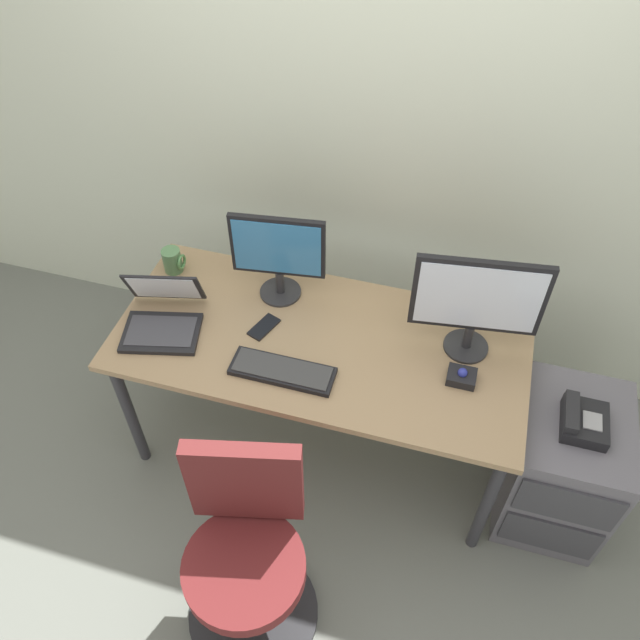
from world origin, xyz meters
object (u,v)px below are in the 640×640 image
(desk_phone, at_px, (583,421))
(monitor_main, at_px, (477,301))
(office_chair, at_px, (247,557))
(coffee_mug, at_px, (173,261))
(laptop, at_px, (163,316))
(monitor_side, at_px, (278,253))
(cell_phone, at_px, (264,328))
(file_cabinet, at_px, (560,465))
(trackball_mouse, at_px, (462,376))
(keyboard, at_px, (282,371))

(desk_phone, height_order, monitor_main, monitor_main)
(office_chair, xyz_separation_m, coffee_mug, (-0.70, 1.03, 0.38))
(desk_phone, relative_size, office_chair, 0.21)
(desk_phone, relative_size, laptop, 0.53)
(monitor_main, bearing_deg, desk_phone, -20.61)
(monitor_side, xyz_separation_m, laptop, (-0.41, -0.31, -0.18))
(monitor_side, height_order, cell_phone, monitor_side)
(office_chair, distance_m, monitor_side, 1.18)
(desk_phone, relative_size, coffee_mug, 1.77)
(file_cabinet, height_order, coffee_mug, coffee_mug)
(desk_phone, height_order, cell_phone, cell_phone)
(laptop, relative_size, trackball_mouse, 3.42)
(file_cabinet, relative_size, keyboard, 1.55)
(desk_phone, height_order, coffee_mug, coffee_mug)
(office_chair, distance_m, laptop, 1.01)
(monitor_side, height_order, laptop, monitor_side)
(file_cabinet, relative_size, monitor_main, 1.29)
(file_cabinet, distance_m, cell_phone, 1.37)
(monitor_side, bearing_deg, office_chair, -79.12)
(cell_phone, bearing_deg, file_cabinet, 18.78)
(monitor_side, height_order, coffee_mug, monitor_side)
(office_chair, relative_size, monitor_main, 1.89)
(laptop, height_order, trackball_mouse, laptop)
(monitor_side, distance_m, coffee_mug, 0.54)
(keyboard, height_order, trackball_mouse, trackball_mouse)
(keyboard, relative_size, cell_phone, 2.89)
(trackball_mouse, relative_size, coffee_mug, 0.97)
(file_cabinet, bearing_deg, trackball_mouse, -179.34)
(file_cabinet, relative_size, cell_phone, 4.49)
(cell_phone, bearing_deg, monitor_side, 109.96)
(laptop, xyz_separation_m, coffee_mug, (-0.10, 0.32, 0.01))
(coffee_mug, bearing_deg, desk_phone, -8.85)
(file_cabinet, xyz_separation_m, monitor_main, (-0.49, 0.16, 0.69))
(desk_phone, relative_size, trackball_mouse, 1.82)
(desk_phone, xyz_separation_m, trackball_mouse, (-0.48, 0.01, 0.09))
(monitor_side, bearing_deg, file_cabinet, -11.02)
(cell_phone, bearing_deg, laptop, -146.87)
(keyboard, xyz_separation_m, cell_phone, (-0.15, 0.20, -0.01))
(desk_phone, distance_m, cell_phone, 1.30)
(monitor_main, bearing_deg, cell_phone, -171.20)
(monitor_main, relative_size, trackball_mouse, 4.48)
(file_cabinet, xyz_separation_m, cell_phone, (-1.31, 0.04, 0.43))
(trackball_mouse, height_order, coffee_mug, coffee_mug)
(file_cabinet, bearing_deg, keyboard, -172.03)
(desk_phone, bearing_deg, trackball_mouse, 178.69)
(monitor_side, distance_m, laptop, 0.54)
(keyboard, bearing_deg, monitor_side, 109.41)
(laptop, xyz_separation_m, trackball_mouse, (1.23, 0.05, -0.03))
(keyboard, bearing_deg, desk_phone, 7.22)
(file_cabinet, distance_m, office_chair, 1.35)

